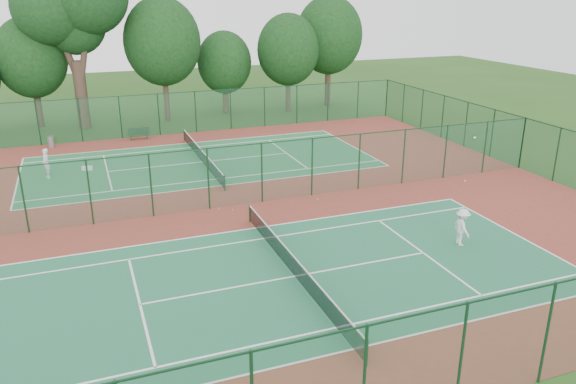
% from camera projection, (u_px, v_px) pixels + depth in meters
% --- Properties ---
extents(ground, '(120.00, 120.00, 0.00)m').
position_uv_depth(ground, '(236.00, 205.00, 31.70)').
color(ground, '#234916').
rests_on(ground, ground).
extents(red_pad, '(40.00, 36.00, 0.01)m').
position_uv_depth(red_pad, '(236.00, 205.00, 31.70)').
color(red_pad, maroon).
rests_on(red_pad, ground).
extents(court_near, '(23.77, 10.97, 0.01)m').
position_uv_depth(court_near, '(294.00, 276.00, 23.78)').
color(court_near, '#206644').
rests_on(court_near, red_pad).
extents(court_far, '(23.77, 10.97, 0.01)m').
position_uv_depth(court_far, '(202.00, 162.00, 39.62)').
color(court_far, '#226C3B').
rests_on(court_far, red_pad).
extents(fence_north, '(40.00, 0.09, 3.50)m').
position_uv_depth(fence_north, '(177.00, 113.00, 46.95)').
color(fence_north, '#1C5435').
rests_on(fence_north, ground).
extents(fence_south, '(40.00, 0.09, 3.50)m').
position_uv_depth(fence_south, '(414.00, 368.00, 15.26)').
color(fence_south, '#17472A').
rests_on(fence_south, ground).
extents(fence_east, '(0.09, 36.00, 3.50)m').
position_uv_depth(fence_east, '(522.00, 143.00, 37.75)').
color(fence_east, '#194D34').
rests_on(fence_east, ground).
extents(fence_divider, '(40.00, 0.09, 3.50)m').
position_uv_depth(fence_divider, '(236.00, 176.00, 31.11)').
color(fence_divider, '#184931').
rests_on(fence_divider, ground).
extents(tennis_net_near, '(0.10, 12.90, 0.97)m').
position_uv_depth(tennis_net_near, '(294.00, 265.00, 23.60)').
color(tennis_net_near, '#163E22').
rests_on(tennis_net_near, ground).
extents(tennis_net_far, '(0.10, 12.90, 0.97)m').
position_uv_depth(tennis_net_far, '(201.00, 155.00, 39.44)').
color(tennis_net_far, '#163D22').
rests_on(tennis_net_far, ground).
extents(player_near, '(0.81, 1.25, 1.81)m').
position_uv_depth(player_near, '(462.00, 227.00, 26.44)').
color(player_near, silver).
rests_on(player_near, court_near).
extents(player_far, '(0.67, 0.82, 1.93)m').
position_uv_depth(player_far, '(46.00, 163.00, 35.97)').
color(player_far, silver).
rests_on(player_far, court_far).
extents(trash_bin, '(0.60, 0.60, 0.84)m').
position_uv_depth(trash_bin, '(51.00, 142.00, 43.28)').
color(trash_bin, gray).
rests_on(trash_bin, red_pad).
extents(bench, '(1.64, 0.54, 1.00)m').
position_uv_depth(bench, '(139.00, 133.00, 45.44)').
color(bench, '#11311C').
rests_on(bench, red_pad).
extents(kit_bag, '(0.75, 0.47, 0.26)m').
position_uv_depth(kit_bag, '(87.00, 168.00, 37.81)').
color(kit_bag, silver).
rests_on(kit_bag, red_pad).
extents(stray_ball_a, '(0.07, 0.07, 0.07)m').
position_uv_depth(stray_ball_a, '(233.00, 210.00, 30.93)').
color(stray_ball_a, gold).
rests_on(stray_ball_a, red_pad).
extents(stray_ball_b, '(0.06, 0.06, 0.06)m').
position_uv_depth(stray_ball_b, '(318.00, 199.00, 32.50)').
color(stray_ball_b, '#E3F037').
rests_on(stray_ball_b, red_pad).
extents(stray_ball_c, '(0.07, 0.07, 0.07)m').
position_uv_depth(stray_ball_c, '(219.00, 208.00, 31.10)').
color(stray_ball_c, yellow).
rests_on(stray_ball_c, red_pad).
extents(big_tree, '(9.40, 6.88, 14.43)m').
position_uv_depth(big_tree, '(72.00, 6.00, 46.22)').
color(big_tree, '#38271E').
rests_on(big_tree, ground).
extents(evergreen_row, '(39.00, 5.00, 12.00)m').
position_uv_depth(evergreen_row, '(172.00, 118.00, 53.21)').
color(evergreen_row, black).
rests_on(evergreen_row, ground).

